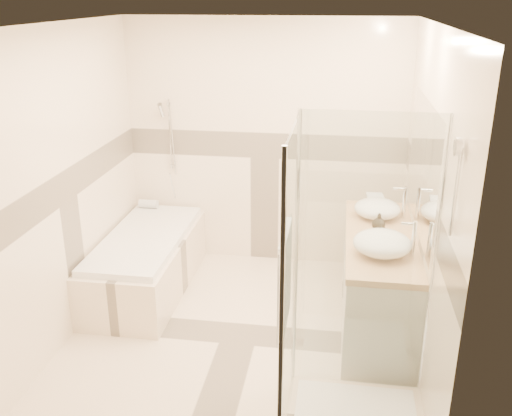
# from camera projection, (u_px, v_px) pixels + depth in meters

# --- Properties ---
(room) EXTENTS (2.82, 3.02, 2.52)m
(room) POSITION_uv_depth(u_px,v_px,m) (246.00, 193.00, 4.37)
(room) COLOR beige
(room) RESTS_ON ground
(bathtub) EXTENTS (0.75, 1.70, 0.56)m
(bathtub) POSITION_uv_depth(u_px,v_px,m) (146.00, 260.00, 5.45)
(bathtub) COLOR beige
(bathtub) RESTS_ON ground
(vanity) EXTENTS (0.58, 1.62, 0.85)m
(vanity) POSITION_uv_depth(u_px,v_px,m) (377.00, 282.00, 4.78)
(vanity) COLOR white
(vanity) RESTS_ON ground
(shower_enclosure) EXTENTS (0.96, 0.93, 2.04)m
(shower_enclosure) POSITION_uv_depth(u_px,v_px,m) (341.00, 361.00, 3.62)
(shower_enclosure) COLOR beige
(shower_enclosure) RESTS_ON ground
(vessel_sink_near) EXTENTS (0.40, 0.40, 0.16)m
(vessel_sink_near) POSITION_uv_depth(u_px,v_px,m) (377.00, 209.00, 4.98)
(vessel_sink_near) COLOR white
(vessel_sink_near) RESTS_ON vanity
(vessel_sink_far) EXTENTS (0.44, 0.44, 0.18)m
(vessel_sink_far) POSITION_uv_depth(u_px,v_px,m) (382.00, 243.00, 4.28)
(vessel_sink_far) COLOR white
(vessel_sink_far) RESTS_ON vanity
(faucet_near) EXTENTS (0.12, 0.03, 0.29)m
(faucet_near) POSITION_uv_depth(u_px,v_px,m) (403.00, 200.00, 4.92)
(faucet_near) COLOR silver
(faucet_near) RESTS_ON vanity
(faucet_far) EXTENTS (0.11, 0.03, 0.28)m
(faucet_far) POSITION_uv_depth(u_px,v_px,m) (413.00, 236.00, 4.22)
(faucet_far) COLOR silver
(faucet_far) RESTS_ON vanity
(amenity_bottle_a) EXTENTS (0.09, 0.09, 0.15)m
(amenity_bottle_a) POSITION_uv_depth(u_px,v_px,m) (380.00, 231.00, 4.52)
(amenity_bottle_a) COLOR black
(amenity_bottle_a) RESTS_ON vanity
(amenity_bottle_b) EXTENTS (0.14, 0.14, 0.14)m
(amenity_bottle_b) POSITION_uv_depth(u_px,v_px,m) (379.00, 222.00, 4.72)
(amenity_bottle_b) COLOR black
(amenity_bottle_b) RESTS_ON vanity
(folded_towels) EXTENTS (0.17, 0.26, 0.08)m
(folded_towels) POSITION_uv_depth(u_px,v_px,m) (375.00, 201.00, 5.29)
(folded_towels) COLOR silver
(folded_towels) RESTS_ON vanity
(rolled_towel) EXTENTS (0.20, 0.09, 0.09)m
(rolled_towel) POSITION_uv_depth(u_px,v_px,m) (149.00, 204.00, 6.03)
(rolled_towel) COLOR silver
(rolled_towel) RESTS_ON bathtub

